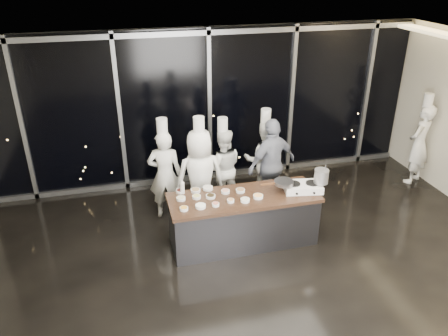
# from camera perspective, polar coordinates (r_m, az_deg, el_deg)

# --- Properties ---
(ground) EXTENTS (9.00, 9.00, 0.00)m
(ground) POSITION_cam_1_polar(r_m,az_deg,el_deg) (6.92, 4.67, -13.76)
(ground) COLOR black
(ground) RESTS_ON ground
(room_shell) EXTENTS (9.02, 7.02, 3.21)m
(room_shell) POSITION_cam_1_polar(r_m,az_deg,el_deg) (5.81, 7.11, 3.85)
(room_shell) COLOR beige
(room_shell) RESTS_ON ground
(window_wall) EXTENTS (8.90, 0.11, 3.20)m
(window_wall) POSITION_cam_1_polar(r_m,az_deg,el_deg) (9.07, -1.96, 7.91)
(window_wall) COLOR black
(window_wall) RESTS_ON ground
(demo_counter) EXTENTS (2.46, 0.86, 0.90)m
(demo_counter) POSITION_cam_1_polar(r_m,az_deg,el_deg) (7.34, 2.54, -6.70)
(demo_counter) COLOR #3A3A3F
(demo_counter) RESTS_ON ground
(stove) EXTENTS (0.67, 0.48, 0.14)m
(stove) POSITION_cam_1_polar(r_m,az_deg,el_deg) (7.35, 10.24, -2.44)
(stove) COLOR white
(stove) RESTS_ON demo_counter
(frying_pan) EXTENTS (0.58, 0.38, 0.05)m
(frying_pan) POSITION_cam_1_polar(r_m,az_deg,el_deg) (7.22, 7.76, -1.87)
(frying_pan) COLOR gray
(frying_pan) RESTS_ON stove
(stock_pot) EXTENTS (0.27, 0.27, 0.23)m
(stock_pot) POSITION_cam_1_polar(r_m,az_deg,el_deg) (7.33, 12.60, -1.05)
(stock_pot) COLOR #A9A9AB
(stock_pot) RESTS_ON stove
(prep_bowls) EXTENTS (1.37, 0.71, 0.05)m
(prep_bowls) POSITION_cam_1_polar(r_m,az_deg,el_deg) (7.04, -1.48, -3.72)
(prep_bowls) COLOR white
(prep_bowls) RESTS_ON demo_counter
(squeeze_bottle) EXTENTS (0.07, 0.07, 0.26)m
(squeeze_bottle) POSITION_cam_1_polar(r_m,az_deg,el_deg) (7.16, -5.48, -2.43)
(squeeze_bottle) COLOR silver
(squeeze_bottle) RESTS_ON demo_counter
(chef_far_left) EXTENTS (0.69, 0.53, 1.93)m
(chef_far_left) POSITION_cam_1_polar(r_m,az_deg,el_deg) (7.94, -7.69, -0.79)
(chef_far_left) COLOR silver
(chef_far_left) RESTS_ON ground
(chef_left) EXTENTS (0.88, 0.58, 2.01)m
(chef_left) POSITION_cam_1_polar(r_m,az_deg,el_deg) (7.71, -3.13, -1.14)
(chef_left) COLOR silver
(chef_left) RESTS_ON ground
(chef_center) EXTENTS (0.83, 0.69, 1.78)m
(chef_center) POSITION_cam_1_polar(r_m,az_deg,el_deg) (8.31, -0.18, 0.11)
(chef_center) COLOR silver
(chef_center) RESTS_ON ground
(guest) EXTENTS (1.14, 0.76, 1.79)m
(guest) POSITION_cam_1_polar(r_m,az_deg,el_deg) (8.21, 6.25, 0.46)
(guest) COLOR #16203C
(guest) RESTS_ON ground
(chef_right) EXTENTS (0.94, 0.82, 1.86)m
(chef_right) POSITION_cam_1_polar(r_m,az_deg,el_deg) (8.55, 5.23, 1.08)
(chef_right) COLOR silver
(chef_right) RESTS_ON ground
(chef_side) EXTENTS (0.75, 0.67, 1.95)m
(chef_side) POSITION_cam_1_polar(r_m,az_deg,el_deg) (10.00, 24.13, 2.96)
(chef_side) COLOR silver
(chef_side) RESTS_ON ground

